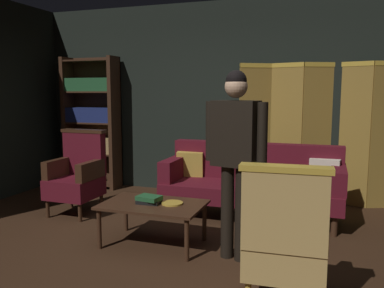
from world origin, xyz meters
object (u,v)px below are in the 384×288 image
object	(u,v)px
bookshelf	(92,120)
standing_figure	(235,148)
book_black_cloth	(149,202)
coffee_table	(153,208)
armchair_gilt_accent	(285,238)
book_green_cloth	(149,198)
folding_screen	(318,131)
velvet_couch	(252,180)
armchair_wing_left	(77,174)
brass_tray	(172,203)

from	to	relation	value
bookshelf	standing_figure	distance (m)	3.44
bookshelf	book_black_cloth	bearing A→B (deg)	-46.14
bookshelf	coffee_table	distance (m)	2.85
armchair_gilt_accent	standing_figure	size ratio (longest dim) A/B	0.61
book_green_cloth	folding_screen	bearing A→B (deg)	54.18
bookshelf	velvet_couch	size ratio (longest dim) A/B	0.97
book_green_cloth	armchair_wing_left	bearing A→B (deg)	152.44
armchair_gilt_accent	armchair_wing_left	xyz separation A→B (m)	(-2.68, 1.40, 0.00)
armchair_wing_left	brass_tray	size ratio (longest dim) A/B	4.92
armchair_gilt_accent	book_black_cloth	world-z (taller)	armchair_gilt_accent
book_black_cloth	armchair_gilt_accent	bearing A→B (deg)	-27.49
folding_screen	brass_tray	world-z (taller)	folding_screen
folding_screen	bookshelf	bearing A→B (deg)	-177.76
standing_figure	book_black_cloth	world-z (taller)	standing_figure
brass_tray	armchair_gilt_accent	bearing A→B (deg)	-33.80
coffee_table	book_green_cloth	bearing A→B (deg)	-163.61
book_green_cloth	brass_tray	bearing A→B (deg)	14.24
velvet_couch	brass_tray	distance (m)	1.31
velvet_couch	armchair_wing_left	bearing A→B (deg)	-164.92
book_black_cloth	book_green_cloth	bearing A→B (deg)	0.00
velvet_couch	armchair_gilt_accent	distance (m)	2.05
bookshelf	coffee_table	bearing A→B (deg)	-45.43
armchair_gilt_accent	book_green_cloth	xyz separation A→B (m)	(-1.39, 0.72, -0.01)
standing_figure	armchair_wing_left	bearing A→B (deg)	161.29
folding_screen	armchair_wing_left	bearing A→B (deg)	-152.96
folding_screen	book_green_cloth	distance (m)	2.66
velvet_couch	standing_figure	distance (m)	1.42
armchair_wing_left	standing_figure	xyz separation A→B (m)	(2.17, -0.73, 0.54)
velvet_couch	standing_figure	size ratio (longest dim) A/B	1.25
coffee_table	book_green_cloth	world-z (taller)	book_green_cloth
coffee_table	armchair_gilt_accent	size ratio (longest dim) A/B	0.96
armchair_gilt_accent	book_green_cloth	bearing A→B (deg)	152.51
bookshelf	brass_tray	distance (m)	2.94
armchair_gilt_accent	armchair_wing_left	bearing A→B (deg)	152.47
armchair_wing_left	book_green_cloth	world-z (taller)	armchair_wing_left
folding_screen	armchair_wing_left	size ratio (longest dim) A/B	2.04
bookshelf	book_green_cloth	distance (m)	2.81
bookshelf	armchair_wing_left	distance (m)	1.55
standing_figure	book_black_cloth	size ratio (longest dim) A/B	7.48
bookshelf	armchair_gilt_accent	bearing A→B (deg)	-39.40
armchair_gilt_accent	standing_figure	bearing A→B (deg)	127.69
book_green_cloth	coffee_table	bearing A→B (deg)	16.39
bookshelf	armchair_wing_left	bearing A→B (deg)	-64.97
book_black_cloth	brass_tray	world-z (taller)	book_black_cloth
folding_screen	book_black_cloth	world-z (taller)	folding_screen
armchair_wing_left	folding_screen	bearing A→B (deg)	27.04
coffee_table	standing_figure	bearing A→B (deg)	-4.78
armchair_gilt_accent	armchair_wing_left	size ratio (longest dim) A/B	1.00
book_black_cloth	velvet_couch	bearing A→B (deg)	57.18
book_black_cloth	folding_screen	bearing A→B (deg)	54.18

